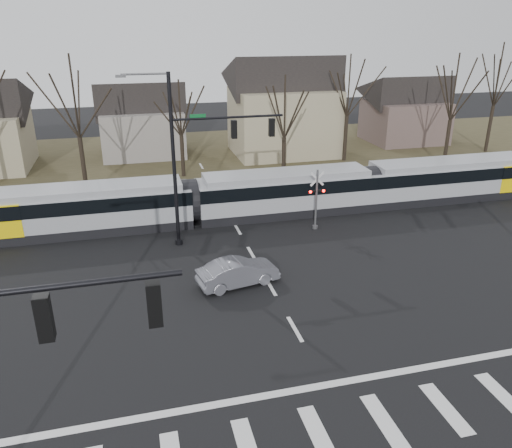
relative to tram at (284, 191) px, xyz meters
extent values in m
plane|color=black|center=(-3.82, -16.00, -1.67)|extent=(140.00, 140.00, 0.00)
cube|color=#38331E|center=(-3.82, 16.00, -1.66)|extent=(140.00, 28.00, 0.01)
cube|color=silver|center=(-7.42, -20.00, -1.66)|extent=(0.60, 2.60, 0.01)
cube|color=silver|center=(-5.02, -20.00, -1.66)|extent=(0.60, 2.60, 0.01)
cube|color=silver|center=(-2.62, -20.00, -1.66)|extent=(0.60, 2.60, 0.01)
cube|color=silver|center=(-0.22, -20.00, -1.66)|extent=(0.60, 2.60, 0.01)
cube|color=silver|center=(2.18, -20.00, -1.66)|extent=(0.60, 2.60, 0.01)
cube|color=silver|center=(-3.82, -17.80, -1.66)|extent=(28.00, 0.35, 0.01)
cube|color=silver|center=(-3.82, -14.00, -1.66)|extent=(0.18, 2.00, 0.01)
cube|color=silver|center=(-3.82, -10.00, -1.66)|extent=(0.18, 2.00, 0.01)
cube|color=silver|center=(-3.82, -6.00, -1.66)|extent=(0.18, 2.00, 0.01)
cube|color=silver|center=(-3.82, -2.00, -1.66)|extent=(0.18, 2.00, 0.01)
cube|color=silver|center=(-3.82, 2.00, -1.66)|extent=(0.18, 2.00, 0.01)
cube|color=silver|center=(-3.82, 6.00, -1.66)|extent=(0.18, 2.00, 0.01)
cube|color=silver|center=(-3.82, 10.00, -1.66)|extent=(0.18, 2.00, 0.01)
cube|color=silver|center=(-3.82, 14.00, -1.66)|extent=(0.18, 2.00, 0.01)
cube|color=#59595E|center=(-3.82, -0.90, -1.64)|extent=(90.00, 0.12, 0.06)
cube|color=#59595E|center=(-3.82, 0.50, -1.64)|extent=(90.00, 0.12, 0.06)
cube|color=gray|center=(-13.43, 0.00, -0.14)|extent=(13.62, 2.93, 3.06)
cube|color=black|center=(-13.43, 0.00, 0.48)|extent=(13.64, 2.98, 0.89)
cube|color=gray|center=(0.19, 0.00, -0.14)|extent=(12.57, 2.93, 3.06)
cube|color=black|center=(0.19, 0.00, 0.48)|extent=(12.59, 2.98, 0.89)
cube|color=gray|center=(13.28, 0.00, -0.14)|extent=(13.62, 2.93, 3.06)
cube|color=black|center=(13.28, 0.00, 0.48)|extent=(13.64, 2.98, 0.89)
cube|color=yellow|center=(18.41, 0.00, -0.04)|extent=(3.35, 3.00, 2.04)
imported|color=slate|center=(-5.38, -9.37, -0.97)|extent=(3.11, 4.81, 1.40)
cylinder|color=black|center=(-12.57, -22.00, 5.93)|extent=(6.50, 0.14, 0.14)
cube|color=black|center=(-12.24, -22.00, 5.23)|extent=(0.32, 0.32, 1.05)
sphere|color=#FF0C07|center=(-12.24, -22.00, 5.56)|extent=(0.22, 0.22, 0.22)
cube|color=black|center=(-9.97, -22.00, 5.23)|extent=(0.32, 0.32, 1.05)
sphere|color=#FF0C07|center=(-9.97, -22.00, 5.56)|extent=(0.22, 0.22, 0.22)
cylinder|color=black|center=(-7.82, -3.50, 3.43)|extent=(0.22, 0.22, 10.20)
cylinder|color=black|center=(-7.82, -3.50, -1.52)|extent=(0.44, 0.44, 0.30)
cylinder|color=black|center=(-4.57, -3.50, 5.93)|extent=(6.50, 0.14, 0.14)
cube|color=#0C5926|center=(-6.32, -3.50, 6.08)|extent=(0.90, 0.03, 0.22)
cube|color=black|center=(-4.24, -3.50, 5.23)|extent=(0.32, 0.32, 1.05)
sphere|color=#FF0C07|center=(-4.24, -3.50, 5.56)|extent=(0.22, 0.22, 0.22)
cube|color=black|center=(-1.97, -3.50, 5.23)|extent=(0.32, 0.32, 1.05)
sphere|color=#FF0C07|center=(-1.97, -3.50, 5.56)|extent=(0.22, 0.22, 0.22)
cube|color=#59595B|center=(-10.32, -3.50, 8.35)|extent=(0.55, 0.22, 0.14)
cylinder|color=#59595B|center=(1.18, -3.20, 0.33)|extent=(0.14, 0.14, 4.00)
cylinder|color=#59595B|center=(1.18, -3.20, -1.57)|extent=(0.36, 0.36, 0.20)
cube|color=silver|center=(1.18, -3.20, 1.73)|extent=(0.95, 0.04, 0.95)
cube|color=silver|center=(1.18, -3.20, 1.73)|extent=(0.95, 0.04, 0.95)
cube|color=black|center=(1.18, -3.20, 0.93)|extent=(1.00, 0.10, 0.12)
sphere|color=#FF0C07|center=(0.73, -3.28, 0.93)|extent=(0.18, 0.18, 0.18)
sphere|color=#FF0C07|center=(1.63, -3.28, 0.93)|extent=(0.18, 0.18, 0.18)
cube|color=gray|center=(-8.82, 20.00, 0.58)|extent=(8.00, 7.00, 4.50)
cube|color=gray|center=(5.18, 17.00, 1.58)|extent=(10.00, 8.00, 6.50)
cube|color=brown|center=(20.18, 19.00, 0.58)|extent=(8.00, 7.00, 4.50)
camera|label=1|loc=(-10.15, -31.77, 10.99)|focal=35.00mm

